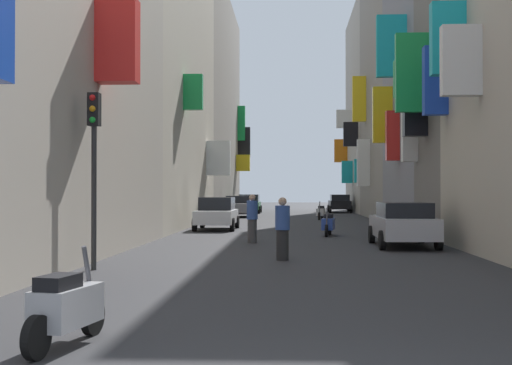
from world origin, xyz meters
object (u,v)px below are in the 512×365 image
at_px(parked_car_silver, 403,223).
at_px(traffic_light_near_corner, 94,149).
at_px(parked_car_white, 217,213).
at_px(parked_car_green, 249,203).
at_px(parked_car_grey, 239,206).
at_px(scooter_blue, 328,224).
at_px(scooter_white, 321,212).
at_px(pedestrian_near_left, 283,229).
at_px(parked_car_black, 340,203).
at_px(scooter_silver, 66,307).
at_px(pedestrian_crossing, 252,219).

bearing_deg(parked_car_silver, traffic_light_near_corner, -139.40).
bearing_deg(parked_car_white, traffic_light_near_corner, -93.69).
distance_m(parked_car_green, parked_car_grey, 7.69).
bearing_deg(scooter_blue, scooter_white, 88.67).
bearing_deg(parked_car_grey, pedestrian_near_left, -83.39).
xyz_separation_m(parked_car_silver, traffic_light_near_corner, (-8.06, -6.91, 2.00)).
distance_m(parked_car_black, parked_car_silver, 34.33).
bearing_deg(parked_car_green, parked_car_silver, -77.89).
bearing_deg(scooter_blue, parked_car_white, 141.04).
distance_m(parked_car_black, scooter_silver, 49.22).
bearing_deg(parked_car_silver, pedestrian_near_left, -130.17).
bearing_deg(parked_car_white, parked_car_black, 73.61).
bearing_deg(scooter_silver, parked_car_green, 90.98).
bearing_deg(parked_car_grey, parked_car_silver, -73.79).
relative_size(scooter_blue, pedestrian_crossing, 1.18).
bearing_deg(scooter_silver, parked_car_silver, 66.87).
relative_size(pedestrian_crossing, pedestrian_near_left, 1.03).
relative_size(parked_car_green, parked_car_grey, 1.02).
xyz_separation_m(parked_car_green, traffic_light_near_corner, (-1.08, -39.43, 1.98)).
bearing_deg(pedestrian_near_left, parked_car_black, 83.86).
bearing_deg(parked_car_green, traffic_light_near_corner, -91.58).
height_order(parked_car_green, parked_car_silver, parked_car_green).
height_order(parked_car_silver, scooter_blue, parked_car_silver).
height_order(parked_car_white, parked_car_grey, parked_car_white).
bearing_deg(traffic_light_near_corner, parked_car_silver, 40.60).
bearing_deg(pedestrian_crossing, parked_car_green, 93.74).
xyz_separation_m(parked_car_white, parked_car_black, (7.38, 25.11, -0.00)).
relative_size(parked_car_grey, traffic_light_near_corner, 1.06).
height_order(parked_car_silver, scooter_white, parked_car_silver).
xyz_separation_m(parked_car_black, parked_car_silver, (-0.36, -34.33, -0.02)).
height_order(parked_car_green, pedestrian_crossing, pedestrian_crossing).
relative_size(parked_car_white, parked_car_green, 0.93).
distance_m(scooter_silver, scooter_blue, 20.11).
distance_m(parked_car_silver, pedestrian_crossing, 5.10).
relative_size(scooter_silver, scooter_blue, 0.90).
bearing_deg(scooter_blue, pedestrian_near_left, -99.86).
relative_size(scooter_silver, pedestrian_near_left, 1.08).
bearing_deg(scooter_silver, traffic_light_near_corner, 104.07).
bearing_deg(pedestrian_near_left, parked_car_grey, 96.61).
relative_size(parked_car_grey, parked_car_silver, 1.01).
bearing_deg(scooter_white, parked_car_white, -115.06).
height_order(scooter_silver, scooter_blue, same).
bearing_deg(parked_car_black, scooter_white, -98.72).
height_order(parked_car_black, scooter_white, parked_car_black).
height_order(parked_car_white, pedestrian_crossing, pedestrian_crossing).
height_order(parked_car_black, pedestrian_near_left, pedestrian_near_left).
height_order(parked_car_green, traffic_light_near_corner, traffic_light_near_corner).
bearing_deg(parked_car_black, parked_car_silver, -90.60).
distance_m(parked_car_white, parked_car_silver, 11.59).
distance_m(parked_car_white, pedestrian_near_left, 14.10).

